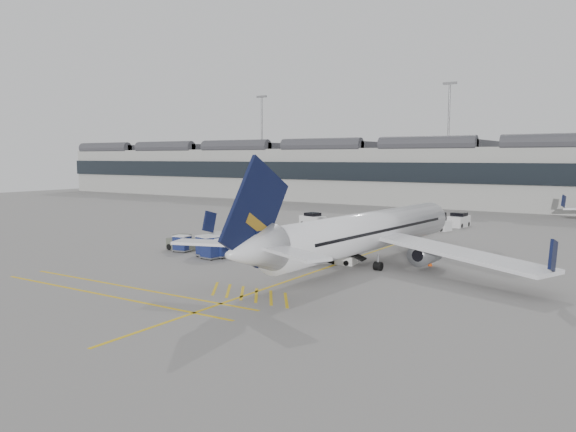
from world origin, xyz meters
The scene contains 18 objects.
ground centered at (0.00, 0.00, 0.00)m, with size 220.00×220.00×0.00m, color gray.
terminal centered at (0.00, 71.93, 6.14)m, with size 200.00×20.45×12.40m.
light_masts centered at (-1.67, 86.00, 14.49)m, with size 113.00×0.60×25.45m.
apron_markings centered at (10.00, 10.00, 0.01)m, with size 0.25×60.00×0.01m, color gold.
airliner_main centered at (12.01, 6.99, 2.77)m, with size 32.35×35.46×9.42m.
belt_loader centered at (9.36, 6.11, 0.59)m, with size 4.99×2.03×2.00m.
baggage_cart_a centered at (-0.59, 2.82, 0.98)m, with size 1.89×1.63×1.82m.
baggage_cart_b centered at (-1.70, 2.27, 1.09)m, with size 2.29×2.06×2.03m.
baggage_cart_c centered at (-5.80, 3.19, 0.87)m, with size 1.70×1.47×1.62m.
baggage_cart_d centered at (-0.90, 1.71, 0.88)m, with size 1.70×1.45×1.64m.
ramp_agent_a centered at (2.32, 7.14, 0.79)m, with size 0.57×0.38×1.57m, color #ED3C0C.
ramp_agent_b centered at (5.95, 3.83, 0.97)m, with size 0.95×0.74×1.94m, color #FF470D.
pushback_tug centered at (-6.53, 4.00, 0.70)m, with size 2.85×1.79×1.58m.
safety_cone_nose centered at (13.04, 21.15, 0.23)m, with size 0.33×0.33×0.46m, color #F24C0A.
safety_cone_engine centered at (17.08, 9.38, 0.27)m, with size 0.39×0.39×0.54m, color #F24C0A.
service_van_left centered at (-5.57, 28.24, 0.80)m, with size 3.81×2.57×1.79m.
service_van_mid centered at (11.36, 37.99, 0.86)m, with size 2.20×3.88×1.91m.
service_van_right centered at (10.10, 32.89, 0.75)m, with size 3.60×2.50×1.68m.
Camera 1 is at (32.42, -36.95, 9.26)m, focal length 35.00 mm.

